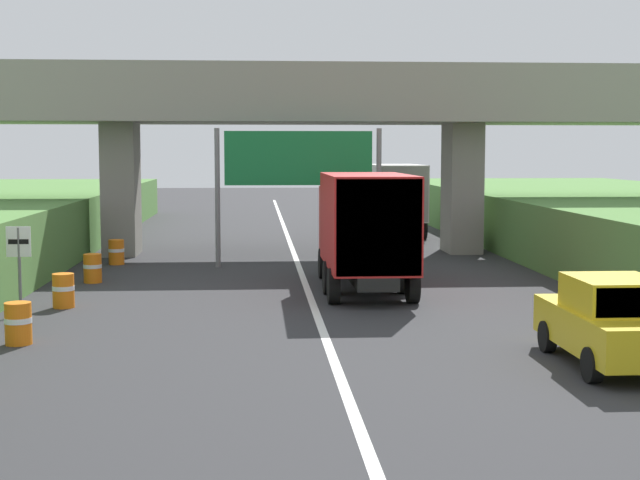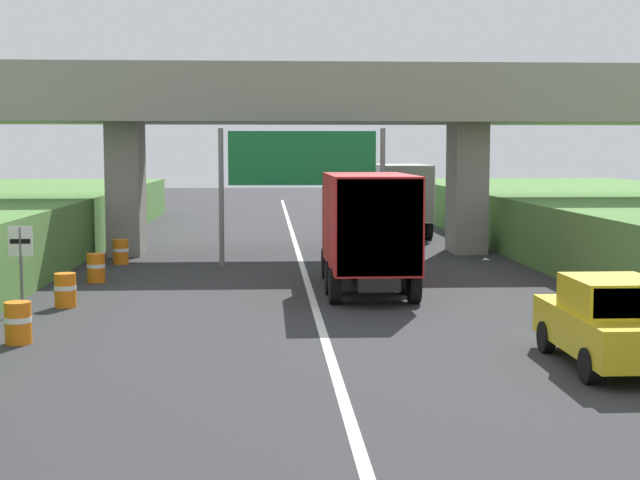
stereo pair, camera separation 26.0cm
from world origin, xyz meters
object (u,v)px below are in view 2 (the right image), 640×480
at_px(truck_red, 366,225).
at_px(car_yellow, 610,322).
at_px(construction_barrel_3, 65,290).
at_px(construction_barrel_5, 121,252).
at_px(overhead_highway_sign, 302,166).
at_px(speed_limit_sign, 21,256).
at_px(construction_barrel_4, 96,268).
at_px(truck_silver, 399,195).
at_px(construction_barrel_2, 18,322).

xyz_separation_m(truck_red, car_yellow, (3.61, -9.85, -1.08)).
bearing_deg(construction_barrel_3, construction_barrel_5, 89.99).
relative_size(overhead_highway_sign, speed_limit_sign, 2.64).
bearing_deg(construction_barrel_3, overhead_highway_sign, 51.60).
bearing_deg(construction_barrel_4, construction_barrel_3, -89.44).
bearing_deg(construction_barrel_4, truck_silver, 53.10).
height_order(speed_limit_sign, truck_red, truck_red).
bearing_deg(truck_silver, speed_limit_sign, -120.45).
bearing_deg(car_yellow, speed_limit_sign, 153.12).
height_order(overhead_highway_sign, truck_red, overhead_highway_sign).
height_order(truck_red, construction_barrel_2, truck_red).
relative_size(truck_silver, car_yellow, 1.78).
relative_size(car_yellow, construction_barrel_5, 4.56).
relative_size(car_yellow, construction_barrel_4, 4.56).
relative_size(speed_limit_sign, construction_barrel_5, 2.48).
relative_size(truck_silver, construction_barrel_3, 8.11).
relative_size(speed_limit_sign, truck_silver, 0.31).
bearing_deg(truck_red, speed_limit_sign, -159.15).
distance_m(truck_silver, car_yellow, 27.76).
bearing_deg(truck_red, car_yellow, -69.86).
relative_size(car_yellow, construction_barrel_3, 4.56).
bearing_deg(truck_red, construction_barrel_5, 139.87).
xyz_separation_m(car_yellow, construction_barrel_5, (-11.79, 16.74, -0.40)).
distance_m(construction_barrel_2, construction_barrel_3, 4.64).
height_order(overhead_highway_sign, construction_barrel_3, overhead_highway_sign).
xyz_separation_m(car_yellow, construction_barrel_4, (-11.84, 12.10, -0.40)).
xyz_separation_m(speed_limit_sign, truck_silver, (12.54, 21.33, 0.46)).
distance_m(construction_barrel_3, construction_barrel_5, 9.28).
bearing_deg(truck_silver, construction_barrel_4, -126.90).
xyz_separation_m(construction_barrel_3, construction_barrel_4, (-0.05, 4.64, 0.00)).
distance_m(overhead_highway_sign, construction_barrel_2, 14.81).
distance_m(truck_silver, construction_barrel_2, 27.57).
height_order(construction_barrel_4, construction_barrel_5, same).
xyz_separation_m(car_yellow, construction_barrel_2, (-11.80, 2.81, -0.40)).
xyz_separation_m(car_yellow, construction_barrel_3, (-11.79, 7.46, -0.40)).
distance_m(construction_barrel_2, construction_barrel_5, 13.93).
height_order(car_yellow, construction_barrel_5, car_yellow).
distance_m(car_yellow, construction_barrel_2, 12.13).
xyz_separation_m(overhead_highway_sign, truck_red, (1.63, -5.88, -1.63)).
xyz_separation_m(overhead_highway_sign, construction_barrel_4, (-6.60, -3.62, -3.10)).
height_order(truck_silver, construction_barrel_3, truck_silver).
relative_size(car_yellow, construction_barrel_2, 4.56).
distance_m(truck_red, construction_barrel_5, 10.80).
distance_m(truck_red, construction_barrel_3, 8.65).
bearing_deg(car_yellow, construction_barrel_2, 166.58).
distance_m(truck_silver, construction_barrel_4, 19.61).
xyz_separation_m(speed_limit_sign, construction_barrel_2, (0.84, -3.59, -1.02)).
height_order(speed_limit_sign, truck_silver, truck_silver).
relative_size(overhead_highway_sign, truck_silver, 0.81).
xyz_separation_m(construction_barrel_3, construction_barrel_5, (0.00, 9.28, 0.00)).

